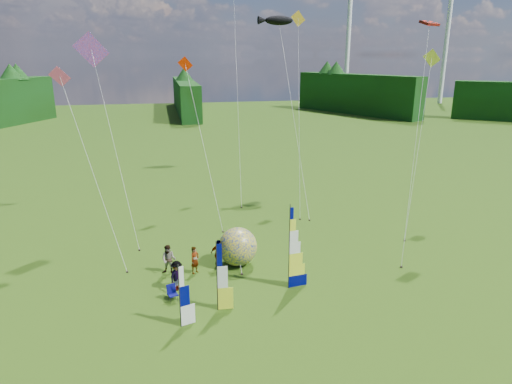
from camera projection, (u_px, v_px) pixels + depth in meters
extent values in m
plane|color=#527A1A|center=(291.00, 315.00, 23.39)|extent=(220.00, 220.00, 0.00)
sphere|color=navy|center=(238.00, 247.00, 28.72)|extent=(3.25, 3.25, 2.45)
imported|color=#66594C|center=(195.00, 260.00, 27.70)|extent=(0.75, 0.72, 1.72)
imported|color=#66594C|center=(169.00, 260.00, 27.62)|extent=(0.99, 0.72, 1.84)
imported|color=#66594C|center=(177.00, 275.00, 25.72)|extent=(1.00, 1.17, 1.76)
imported|color=#66594C|center=(219.00, 254.00, 28.26)|extent=(1.17, 1.01, 1.90)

